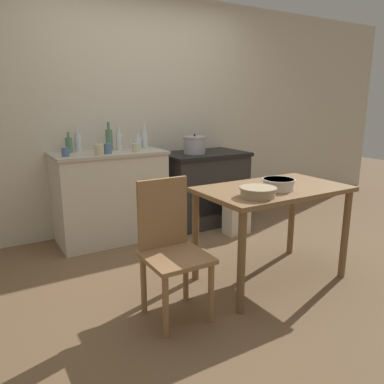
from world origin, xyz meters
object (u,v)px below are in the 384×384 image
at_px(cup_mid_right, 65,152).
at_px(bottle_left, 109,139).
at_px(bottle_center, 144,138).
at_px(bottle_mid_left, 78,142).
at_px(chair, 171,246).
at_px(cup_end_right, 136,148).
at_px(bottle_far_left, 138,143).
at_px(cup_far_right, 107,149).
at_px(stove, 203,188).
at_px(stock_pot, 195,145).
at_px(bottle_center_right, 119,141).
at_px(cup_right, 99,150).
at_px(work_table, 273,201).
at_px(mixing_bowl_small, 258,191).
at_px(flour_sack, 236,219).
at_px(mixing_bowl_large, 278,184).
at_px(bottle_center_left, 69,145).

bearing_deg(cup_mid_right, bottle_left, 26.67).
relative_size(bottle_center, cup_mid_right, 3.35).
height_order(bottle_left, bottle_mid_left, bottle_left).
distance_m(chair, cup_end_right, 1.53).
distance_m(bottle_far_left, cup_far_right, 0.43).
distance_m(stove, bottle_center, 0.93).
distance_m(bottle_left, bottle_center, 0.37).
bearing_deg(bottle_left, bottle_mid_left, 171.19).
bearing_deg(cup_end_right, stove, 9.53).
relative_size(stock_pot, bottle_center_right, 1.07).
distance_m(stock_pot, bottle_far_left, 0.66).
bearing_deg(chair, bottle_center_right, 80.73).
bearing_deg(bottle_center_right, bottle_mid_left, 168.40).
relative_size(chair, cup_far_right, 9.59).
relative_size(stove, cup_right, 9.39).
height_order(bottle_center_right, cup_mid_right, bottle_center_right).
bearing_deg(work_table, cup_far_right, 121.48).
bearing_deg(chair, cup_end_right, 75.85).
bearing_deg(bottle_mid_left, bottle_center_right, -11.60).
height_order(stove, bottle_center_right, bottle_center_right).
bearing_deg(cup_far_right, work_table, -58.52).
bearing_deg(mixing_bowl_small, cup_mid_right, 120.75).
bearing_deg(cup_mid_right, work_table, -48.55).
xyz_separation_m(stove, cup_mid_right, (-1.57, -0.11, 0.54)).
height_order(bottle_mid_left, cup_mid_right, bottle_mid_left).
bearing_deg(flour_sack, work_table, -113.03).
bearing_deg(cup_end_right, work_table, -67.55).
height_order(mixing_bowl_large, bottle_center_right, bottle_center_right).
bearing_deg(stove, bottle_far_left, 176.27).
distance_m(cup_right, cup_far_right, 0.11).
height_order(bottle_center_left, bottle_center_right, bottle_center_right).
xyz_separation_m(mixing_bowl_large, bottle_left, (-0.71, 1.74, 0.22)).
distance_m(chair, mixing_bowl_large, 0.95).
relative_size(bottle_left, bottle_center_left, 1.42).
bearing_deg(cup_far_right, mixing_bowl_large, -60.94).
xyz_separation_m(cup_right, cup_far_right, (0.10, 0.06, -0.00)).
bearing_deg(bottle_far_left, cup_right, -154.15).
bearing_deg(work_table, bottle_center_right, 111.77).
height_order(stove, bottle_center, bottle_center).
bearing_deg(bottle_center, stock_pot, -12.06).
bearing_deg(chair, mixing_bowl_large, -2.87).
distance_m(work_table, cup_mid_right, 1.90).
bearing_deg(work_table, cup_end_right, 112.45).
relative_size(bottle_center, cup_end_right, 3.21).
bearing_deg(bottle_center_left, chair, -82.54).
xyz_separation_m(chair, cup_mid_right, (-0.32, 1.44, 0.48)).
xyz_separation_m(mixing_bowl_large, cup_mid_right, (-1.21, 1.49, 0.15)).
bearing_deg(bottle_far_left, chair, -106.01).
relative_size(mixing_bowl_large, cup_mid_right, 3.06).
bearing_deg(bottle_center, bottle_mid_left, 171.28).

